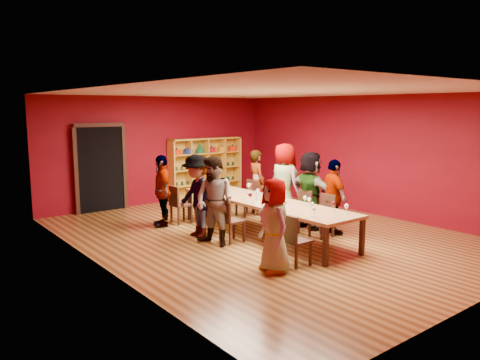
% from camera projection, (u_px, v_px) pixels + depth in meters
% --- Properties ---
extents(room_shell, '(7.10, 9.10, 3.04)m').
position_uv_depth(room_shell, '(264.00, 165.00, 9.73)').
color(room_shell, brown).
rests_on(room_shell, ground).
extents(tasting_table, '(1.10, 4.50, 0.75)m').
position_uv_depth(tasting_table, '(264.00, 203.00, 9.85)').
color(tasting_table, '#A47244').
rests_on(tasting_table, ground).
extents(doorway, '(1.40, 0.17, 2.30)m').
position_uv_depth(doorway, '(100.00, 168.00, 12.15)').
color(doorway, black).
rests_on(doorway, ground).
extents(shelving_unit, '(2.40, 0.40, 1.80)m').
position_uv_depth(shelving_unit, '(205.00, 165.00, 14.02)').
color(shelving_unit, gold).
rests_on(shelving_unit, ground).
extents(chair_person_left_0, '(0.42, 0.42, 0.89)m').
position_uv_depth(chair_person_left_0, '(293.00, 238.00, 7.91)').
color(chair_person_left_0, black).
rests_on(chair_person_left_0, ground).
extents(person_left_0, '(0.61, 0.84, 1.55)m').
position_uv_depth(person_left_0, '(274.00, 225.00, 7.61)').
color(person_left_0, beige).
rests_on(person_left_0, ground).
extents(chair_person_left_2, '(0.42, 0.42, 0.89)m').
position_uv_depth(chair_person_left_2, '(229.00, 218.00, 9.34)').
color(chair_person_left_2, black).
rests_on(chair_person_left_2, ground).
extents(person_left_2, '(0.67, 0.94, 1.75)m').
position_uv_depth(person_left_2, '(215.00, 201.00, 9.07)').
color(person_left_2, '#516BA8').
rests_on(person_left_2, ground).
extents(chair_person_left_3, '(0.42, 0.42, 0.89)m').
position_uv_depth(chair_person_left_3, '(208.00, 212.00, 9.92)').
color(chair_person_left_3, black).
rests_on(chair_person_left_3, ground).
extents(person_left_3, '(0.47, 1.12, 1.73)m').
position_uv_depth(person_left_3, '(197.00, 196.00, 9.71)').
color(person_left_3, '#131B35').
rests_on(person_left_3, ground).
extents(chair_person_left_4, '(0.42, 0.42, 0.89)m').
position_uv_depth(chair_person_left_4, '(178.00, 202.00, 10.88)').
color(chair_person_left_4, black).
rests_on(chair_person_left_4, ground).
extents(person_left_4, '(0.71, 1.04, 1.63)m').
position_uv_depth(person_left_4, '(162.00, 191.00, 10.59)').
color(person_left_4, pink).
rests_on(person_left_4, ground).
extents(chair_person_right_1, '(0.42, 0.42, 0.89)m').
position_uv_depth(chair_person_right_1, '(324.00, 213.00, 9.75)').
color(chair_person_right_1, black).
rests_on(chair_person_right_1, ground).
extents(person_right_1, '(0.71, 1.03, 1.61)m').
position_uv_depth(person_right_1, '(333.00, 197.00, 9.87)').
color(person_right_1, silver).
rests_on(person_right_1, ground).
extents(chair_person_right_2, '(0.42, 0.42, 0.89)m').
position_uv_depth(chair_person_right_2, '(301.00, 208.00, 10.27)').
color(chair_person_right_2, black).
rests_on(chair_person_right_2, ground).
extents(person_right_2, '(0.61, 1.64, 1.73)m').
position_uv_depth(person_right_2, '(310.00, 190.00, 10.38)').
color(person_right_2, '#C48388').
rests_on(person_right_2, ground).
extents(chair_person_right_3, '(0.42, 0.42, 0.89)m').
position_uv_depth(chair_person_right_3, '(275.00, 202.00, 10.94)').
color(chair_person_right_3, black).
rests_on(chair_person_right_3, ground).
extents(person_right_3, '(0.54, 0.93, 1.86)m').
position_uv_depth(person_right_3, '(284.00, 183.00, 11.06)').
color(person_right_3, '#131634').
rests_on(person_right_3, ground).
extents(chair_person_right_4, '(0.42, 0.42, 0.89)m').
position_uv_depth(chair_person_right_4, '(248.00, 196.00, 11.71)').
color(chair_person_right_4, black).
rests_on(chair_person_right_4, ground).
extents(person_right_4, '(0.56, 0.68, 1.64)m').
position_uv_depth(person_right_4, '(257.00, 182.00, 11.82)').
color(person_right_4, '#46464B').
rests_on(person_right_4, ground).
extents(wine_glass_0, '(0.08, 0.08, 0.21)m').
position_uv_depth(wine_glass_0, '(227.00, 189.00, 10.29)').
color(wine_glass_0, silver).
rests_on(wine_glass_0, tasting_table).
extents(wine_glass_1, '(0.08, 0.08, 0.21)m').
position_uv_depth(wine_glass_1, '(250.00, 195.00, 9.58)').
color(wine_glass_1, silver).
rests_on(wine_glass_1, tasting_table).
extents(wine_glass_2, '(0.08, 0.08, 0.20)m').
position_uv_depth(wine_glass_2, '(286.00, 203.00, 8.84)').
color(wine_glass_2, silver).
rests_on(wine_glass_2, tasting_table).
extents(wine_glass_3, '(0.08, 0.08, 0.19)m').
position_uv_depth(wine_glass_3, '(226.00, 182.00, 11.38)').
color(wine_glass_3, silver).
rests_on(wine_glass_3, tasting_table).
extents(wine_glass_4, '(0.08, 0.08, 0.19)m').
position_uv_depth(wine_glass_4, '(305.00, 198.00, 9.31)').
color(wine_glass_4, silver).
rests_on(wine_glass_4, tasting_table).
extents(wine_glass_5, '(0.08, 0.08, 0.19)m').
position_uv_depth(wine_glass_5, '(249.00, 194.00, 9.78)').
color(wine_glass_5, silver).
rests_on(wine_glass_5, tasting_table).
extents(wine_glass_6, '(0.08, 0.08, 0.21)m').
position_uv_depth(wine_glass_6, '(278.00, 197.00, 9.43)').
color(wine_glass_6, silver).
rests_on(wine_glass_6, tasting_table).
extents(wine_glass_7, '(0.07, 0.07, 0.18)m').
position_uv_depth(wine_glass_7, '(309.00, 200.00, 9.18)').
color(wine_glass_7, silver).
rests_on(wine_glass_7, tasting_table).
extents(wine_glass_8, '(0.08, 0.08, 0.20)m').
position_uv_depth(wine_glass_8, '(278.00, 202.00, 8.95)').
color(wine_glass_8, silver).
rests_on(wine_glass_8, tasting_table).
extents(wine_glass_9, '(0.08, 0.08, 0.20)m').
position_uv_depth(wine_glass_9, '(274.00, 192.00, 9.99)').
color(wine_glass_9, silver).
rests_on(wine_glass_9, tasting_table).
extents(wine_glass_10, '(0.09, 0.09, 0.22)m').
position_uv_depth(wine_glass_10, '(249.00, 186.00, 10.72)').
color(wine_glass_10, silver).
rests_on(wine_glass_10, tasting_table).
extents(wine_glass_11, '(0.09, 0.09, 0.22)m').
position_uv_depth(wine_glass_11, '(259.00, 191.00, 10.05)').
color(wine_glass_11, silver).
rests_on(wine_glass_11, tasting_table).
extents(wine_glass_12, '(0.09, 0.09, 0.22)m').
position_uv_depth(wine_glass_12, '(251.00, 186.00, 10.74)').
color(wine_glass_12, silver).
rests_on(wine_glass_12, tasting_table).
extents(wine_glass_13, '(0.08, 0.08, 0.21)m').
position_uv_depth(wine_glass_13, '(334.00, 204.00, 8.69)').
color(wine_glass_13, silver).
rests_on(wine_glass_13, tasting_table).
extents(wine_glass_14, '(0.07, 0.07, 0.18)m').
position_uv_depth(wine_glass_14, '(312.00, 205.00, 8.76)').
color(wine_glass_14, silver).
rests_on(wine_glass_14, tasting_table).
extents(wine_glass_15, '(0.07, 0.07, 0.18)m').
position_uv_depth(wine_glass_15, '(314.00, 209.00, 8.32)').
color(wine_glass_15, silver).
rests_on(wine_glass_15, tasting_table).
extents(wine_glass_16, '(0.08, 0.08, 0.19)m').
position_uv_depth(wine_glass_16, '(346.00, 207.00, 8.52)').
color(wine_glass_16, silver).
rests_on(wine_glass_16, tasting_table).
extents(wine_glass_17, '(0.08, 0.08, 0.19)m').
position_uv_depth(wine_glass_17, '(206.00, 185.00, 11.00)').
color(wine_glass_17, silver).
rests_on(wine_glass_17, tasting_table).
extents(spittoon_bowl, '(0.34, 0.34, 0.18)m').
position_uv_depth(spittoon_bowl, '(277.00, 197.00, 9.80)').
color(spittoon_bowl, '#B0B2B7').
rests_on(spittoon_bowl, tasting_table).
extents(carafe_a, '(0.12, 0.12, 0.24)m').
position_uv_depth(carafe_a, '(257.00, 195.00, 9.83)').
color(carafe_a, silver).
rests_on(carafe_a, tasting_table).
extents(carafe_b, '(0.12, 0.12, 0.28)m').
position_uv_depth(carafe_b, '(284.00, 195.00, 9.70)').
color(carafe_b, silver).
rests_on(carafe_b, tasting_table).
extents(wine_bottle, '(0.09, 0.09, 0.33)m').
position_uv_depth(wine_bottle, '(226.00, 184.00, 11.12)').
color(wine_bottle, '#133617').
rests_on(wine_bottle, tasting_table).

